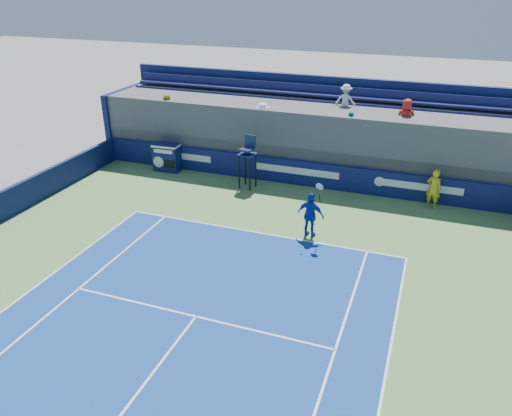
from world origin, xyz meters
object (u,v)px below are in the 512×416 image
(ball_person, at_px, (434,189))
(match_clock, at_px, (167,157))
(tennis_player, at_px, (311,215))
(umpire_chair, at_px, (248,156))

(ball_person, bearing_deg, match_clock, 16.57)
(tennis_player, bearing_deg, umpire_chair, 136.91)
(match_clock, relative_size, tennis_player, 0.54)
(umpire_chair, bearing_deg, match_clock, 171.97)
(match_clock, relative_size, umpire_chair, 0.56)
(umpire_chair, xyz_separation_m, tennis_player, (3.91, -3.66, -0.62))
(match_clock, distance_m, umpire_chair, 4.71)
(ball_person, distance_m, umpire_chair, 8.18)
(match_clock, xyz_separation_m, umpire_chair, (4.60, -0.65, 0.79))
(umpire_chair, relative_size, tennis_player, 0.96)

